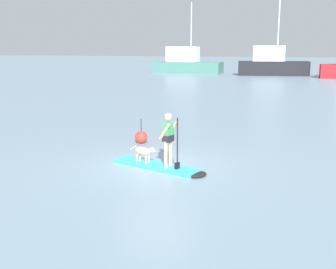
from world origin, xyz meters
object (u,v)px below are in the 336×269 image
object	(u,v)px
person_paddler	(169,136)
dog	(144,152)
paddleboard	(162,167)
moored_boat_outer	(272,64)
marker_buoy	(141,137)
moored_boat_far_starboard	(186,63)

from	to	relation	value
person_paddler	dog	xyz separation A→B (m)	(-0.97, 0.23, -0.63)
paddleboard	dog	world-z (taller)	dog
paddleboard	dog	distance (m)	0.84
dog	moored_boat_outer	bearing A→B (deg)	93.59
dog	moored_boat_outer	size ratio (longest dim) A/B	0.09
person_paddler	marker_buoy	world-z (taller)	person_paddler
person_paddler	marker_buoy	distance (m)	4.03
person_paddler	moored_boat_far_starboard	bearing A→B (deg)	109.11
paddleboard	person_paddler	world-z (taller)	person_paddler
paddleboard	person_paddler	distance (m)	1.07
person_paddler	moored_boat_outer	world-z (taller)	moored_boat_outer
person_paddler	dog	size ratio (longest dim) A/B	1.57
dog	moored_boat_far_starboard	xyz separation A→B (m)	(-16.97, 51.55, 1.12)
moored_boat_far_starboard	marker_buoy	world-z (taller)	moored_boat_far_starboard
person_paddler	moored_boat_far_starboard	world-z (taller)	moored_boat_far_starboard
moored_boat_outer	moored_boat_far_starboard	bearing A→B (deg)	174.05
marker_buoy	paddleboard	bearing A→B (deg)	-53.95
person_paddler	moored_boat_far_starboard	distance (m)	54.80
person_paddler	dog	bearing A→B (deg)	166.68
dog	marker_buoy	bearing A→B (deg)	117.49
person_paddler	moored_boat_far_starboard	size ratio (longest dim) A/B	0.15
paddleboard	marker_buoy	world-z (taller)	marker_buoy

